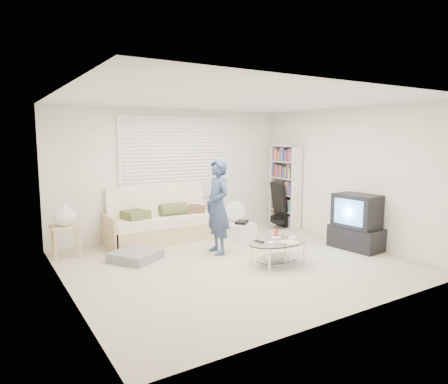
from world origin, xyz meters
TOP-DOWN VIEW (x-y plane):
  - ground at (0.00, 0.00)m, footprint 5.00×5.00m
  - room_shell at (0.00, 0.48)m, footprint 5.02×4.52m
  - window_blinds at (0.00, 2.20)m, footprint 2.32×0.08m
  - futon_sofa at (-0.44, 1.87)m, footprint 2.12×0.86m
  - grey_floor_pillow at (-1.32, 0.92)m, footprint 0.91×0.91m
  - side_table at (-2.22, 1.70)m, footprint 0.47×0.37m
  - bookshelf at (2.32, 1.59)m, footprint 0.28×0.75m
  - guitar_case at (2.12, 1.51)m, footprint 0.37×0.37m
  - floor_fan at (1.03, 1.64)m, footprint 0.42×0.27m
  - storage_bin at (0.88, 1.16)m, footprint 0.59×0.48m
  - tv_unit at (2.20, -0.47)m, footprint 0.56×0.93m
  - coffee_table at (0.45, -0.47)m, footprint 1.06×0.71m
  - standing_person at (-0.00, 0.58)m, footprint 0.43×0.61m

SIDE VIEW (x-z plane):
  - ground at x=0.00m, z-range 0.00..0.00m
  - grey_floor_pillow at x=-1.32m, z-range 0.00..0.15m
  - storage_bin at x=0.88m, z-range -0.02..0.34m
  - coffee_table at x=0.45m, z-range 0.06..0.56m
  - futon_sofa at x=-0.44m, z-range -0.18..0.86m
  - floor_fan at x=1.03m, z-range 0.06..0.73m
  - guitar_case at x=2.12m, z-range -0.05..0.94m
  - tv_unit at x=2.20m, z-range -0.01..0.96m
  - side_table at x=-2.22m, z-range 0.22..1.14m
  - standing_person at x=0.00m, z-range 0.00..1.60m
  - bookshelf at x=2.32m, z-range 0.00..1.79m
  - window_blinds at x=0.00m, z-range 0.74..2.36m
  - room_shell at x=0.00m, z-range 0.37..2.88m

